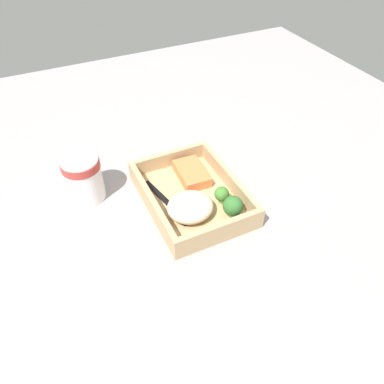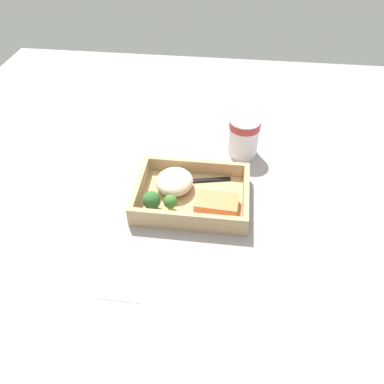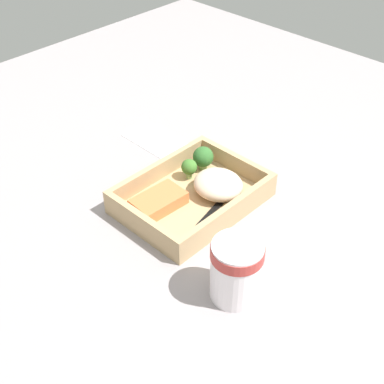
{
  "view_description": "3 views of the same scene",
  "coord_description": "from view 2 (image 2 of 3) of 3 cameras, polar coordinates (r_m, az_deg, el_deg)",
  "views": [
    {
      "loc": [
        52.32,
        -24.92,
        56.38
      ],
      "look_at": [
        0.0,
        0.0,
        2.7
      ],
      "focal_mm": 35.0,
      "sensor_mm": 36.0,
      "label": 1
    },
    {
      "loc": [
        -7.51,
        62.24,
        61.52
      ],
      "look_at": [
        0.0,
        0.0,
        2.7
      ],
      "focal_mm": 35.0,
      "sensor_mm": 36.0,
      "label": 2
    },
    {
      "loc": [
        -55.24,
        -53.15,
        63.81
      ],
      "look_at": [
        0.0,
        0.0,
        2.7
      ],
      "focal_mm": 50.0,
      "sensor_mm": 36.0,
      "label": 3
    }
  ],
  "objects": [
    {
      "name": "ground_plane",
      "position": [
        0.89,
        -0.0,
        -1.75
      ],
      "size": [
        160.0,
        160.0,
        2.0
      ],
      "primitive_type": "cube",
      "color": "gray"
    },
    {
      "name": "takeout_tray",
      "position": [
        0.87,
        -0.0,
        -1.0
      ],
      "size": [
        25.83,
        19.21,
        1.2
      ],
      "primitive_type": "cube",
      "color": "tan",
      "rests_on": "ground_plane"
    },
    {
      "name": "tray_rim",
      "position": [
        0.86,
        -0.0,
        0.15
      ],
      "size": [
        25.83,
        19.21,
        3.62
      ],
      "color": "tan",
      "rests_on": "takeout_tray"
    },
    {
      "name": "salmon_fillet",
      "position": [
        0.84,
        3.77,
        -1.75
      ],
      "size": [
        9.89,
        6.42,
        2.36
      ],
      "primitive_type": "cube",
      "rotation": [
        0.0,
        0.0,
        -0.06
      ],
      "color": "#ED7641",
      "rests_on": "takeout_tray"
    },
    {
      "name": "mashed_potatoes",
      "position": [
        0.88,
        -2.68,
        1.62
      ],
      "size": [
        8.77,
        9.5,
        4.21
      ],
      "primitive_type": "ellipsoid",
      "color": "beige",
      "rests_on": "takeout_tray"
    },
    {
      "name": "broccoli_floret_1",
      "position": [
        0.83,
        -6.18,
        -1.3
      ],
      "size": [
        4.11,
        4.11,
        4.82
      ],
      "color": "#7EA15B",
      "rests_on": "takeout_tray"
    },
    {
      "name": "broccoli_floret_2",
      "position": [
        0.82,
        -3.3,
        -1.53
      ],
      "size": [
        3.09,
        3.09,
        4.14
      ],
      "color": "#86AD66",
      "rests_on": "takeout_tray"
    },
    {
      "name": "fork",
      "position": [
        0.91,
        0.28,
        1.7
      ],
      "size": [
        15.79,
        4.93,
        0.44
      ],
      "color": "black",
      "rests_on": "takeout_tray"
    },
    {
      "name": "paper_cup",
      "position": [
        0.99,
        7.89,
        8.58
      ],
      "size": [
        7.96,
        7.96,
        10.31
      ],
      "color": "white",
      "rests_on": "ground_plane"
    },
    {
      "name": "receipt_slip",
      "position": [
        0.76,
        -9.68,
        -11.77
      ],
      "size": [
        8.18,
        13.2,
        0.24
      ],
      "primitive_type": "cube",
      "rotation": [
        0.0,
        0.0,
        -0.01
      ],
      "color": "white",
      "rests_on": "ground_plane"
    }
  ]
}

